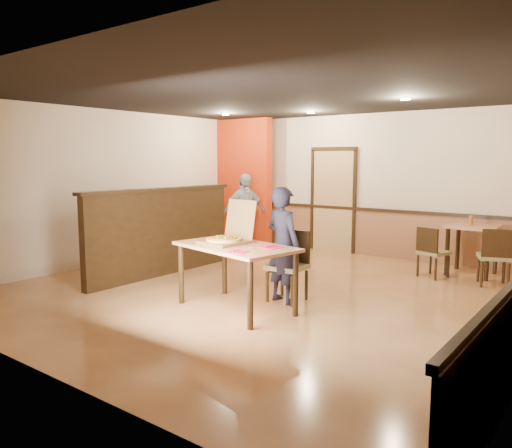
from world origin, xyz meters
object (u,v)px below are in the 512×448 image
(main_table, at_px, (236,254))
(condiment, at_px, (471,220))
(diner_chair, at_px, (290,262))
(side_chair_right, at_px, (495,255))
(side_chair_left, at_px, (431,250))
(side_table, at_px, (473,236))
(passerby, at_px, (244,212))
(diner, at_px, (283,245))
(pizza_box, at_px, (227,238))

(main_table, xyz_separation_m, condiment, (1.86, 3.85, 0.18))
(diner_chair, xyz_separation_m, side_chair_right, (2.07, 2.45, -0.03))
(side_chair_left, height_order, condiment, condiment)
(side_table, bearing_deg, main_table, -116.13)
(side_chair_right, height_order, side_table, side_chair_right)
(main_table, distance_m, passerby, 4.18)
(side_chair_right, relative_size, diner, 0.57)
(main_table, relative_size, side_table, 2.05)
(passerby, bearing_deg, diner_chair, -107.39)
(diner, bearing_deg, passerby, -30.59)
(side_table, xyz_separation_m, pizza_box, (-2.07, -3.81, 0.26))
(side_chair_right, xyz_separation_m, pizza_box, (-2.55, -3.20, 0.42))
(condiment, bearing_deg, diner, -116.17)
(side_chair_right, distance_m, condiment, 0.89)
(main_table, bearing_deg, condiment, 75.63)
(pizza_box, height_order, condiment, pizza_box)
(side_chair_right, bearing_deg, side_chair_left, -20.78)
(diner_chair, relative_size, side_table, 1.14)
(passerby, bearing_deg, main_table, -118.24)
(side_chair_left, relative_size, diner, 0.53)
(pizza_box, bearing_deg, diner, 59.25)
(side_chair_right, bearing_deg, side_table, -72.84)
(diner_chair, relative_size, passerby, 0.59)
(main_table, xyz_separation_m, diner_chair, (0.30, 0.79, -0.21))
(side_chair_left, bearing_deg, diner_chair, 83.32)
(main_table, relative_size, passerby, 1.05)
(main_table, relative_size, condiment, 10.87)
(passerby, bearing_deg, condiment, -58.50)
(side_chair_right, relative_size, side_table, 1.07)
(main_table, distance_m, diner_chair, 0.87)
(side_chair_left, distance_m, condiment, 0.87)
(diner, distance_m, condiment, 3.57)
(main_table, bearing_deg, diner, 77.72)
(diner_chair, height_order, diner, diner)
(side_chair_left, height_order, pizza_box, pizza_box)
(side_chair_left, bearing_deg, passerby, 16.55)
(diner, height_order, pizza_box, diner)
(side_table, height_order, condiment, condiment)
(diner, bearing_deg, side_chair_left, -100.13)
(pizza_box, bearing_deg, side_chair_right, 58.26)
(side_table, bearing_deg, pizza_box, -118.51)
(diner, bearing_deg, pizza_box, 66.04)
(main_table, xyz_separation_m, side_chair_right, (2.37, 3.24, -0.24))
(main_table, distance_m, side_chair_right, 4.02)
(condiment, bearing_deg, main_table, -115.76)
(pizza_box, bearing_deg, side_chair_left, 70.17)
(side_chair_right, height_order, passerby, passerby)
(side_chair_right, bearing_deg, main_table, 33.35)
(diner, xyz_separation_m, condiment, (1.57, 3.20, 0.13))
(condiment, bearing_deg, side_table, 17.26)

